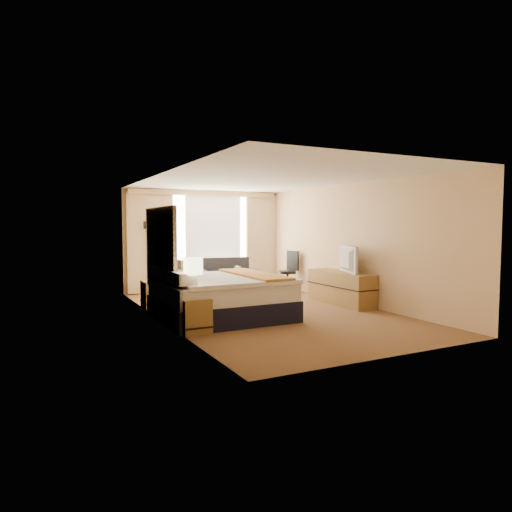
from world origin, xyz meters
name	(u,v)px	position (x,y,z in m)	size (l,w,h in m)	color
floor	(266,311)	(0.00, 0.00, 0.00)	(4.20, 7.00, 0.02)	#582519
ceiling	(266,179)	(0.00, 0.00, 2.60)	(4.20, 7.00, 0.02)	silver
wall_back	(204,240)	(0.00, 3.50, 1.30)	(4.20, 0.02, 2.60)	#DDB287
wall_front	(395,257)	(0.00, -3.50, 1.30)	(4.20, 0.02, 2.60)	#DDB287
wall_left	(161,248)	(-2.10, 0.00, 1.30)	(0.02, 7.00, 2.60)	#DDB287
wall_right	(351,244)	(2.10, 0.00, 1.30)	(0.02, 7.00, 2.60)	#DDB287
headboard	(160,249)	(-2.06, 0.20, 1.28)	(0.06, 1.85, 1.50)	black
nightstand_left	(194,315)	(-1.87, -1.05, 0.28)	(0.45, 0.52, 0.55)	olive
nightstand_right	(154,294)	(-1.87, 1.45, 0.28)	(0.45, 0.52, 0.55)	olive
media_dresser	(341,288)	(1.83, 0.00, 0.35)	(0.50, 1.80, 0.70)	olive
window	(213,239)	(0.25, 3.47, 1.32)	(2.30, 0.02, 2.30)	silver
curtains	(205,236)	(0.00, 3.39, 1.41)	(4.12, 0.19, 2.56)	beige
bed	(221,297)	(-1.06, -0.23, 0.40)	(2.25, 2.06, 1.09)	black
loveseat	(228,280)	(0.39, 2.80, 0.28)	(1.47, 0.94, 0.86)	#5E261A
floor_lamp	(147,243)	(-1.54, 3.30, 1.27)	(0.23, 0.23, 1.79)	black
desk_chair	(289,273)	(1.80, 2.11, 0.46)	(0.50, 0.50, 1.04)	black
lamp_left	(193,267)	(-1.87, -1.05, 1.05)	(0.31, 0.31, 0.64)	black
lamp_right	(154,258)	(-1.87, 1.40, 1.02)	(0.29, 0.29, 0.61)	black
tissue_box	(191,294)	(-1.88, -0.95, 0.61)	(0.12, 0.12, 0.11)	#90B4DF
telephone	(157,278)	(-1.76, 1.61, 0.59)	(0.19, 0.15, 0.07)	black
television	(344,259)	(1.78, -0.17, 0.98)	(0.97, 0.13, 0.56)	black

